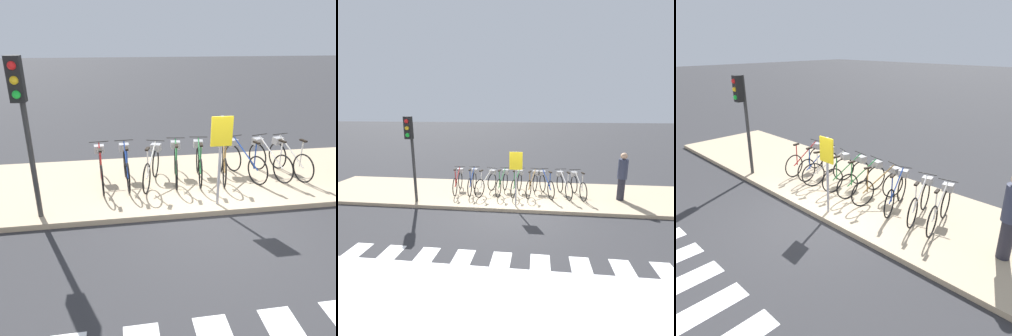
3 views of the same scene
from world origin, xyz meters
TOP-DOWN VIEW (x-y plane):
  - ground_plane at (0.00, 0.00)m, footprint 120.00×120.00m
  - sidewalk at (0.00, 1.74)m, footprint 16.60×3.48m
  - parked_bicycle_0 at (-2.40, 1.69)m, footprint 0.46×1.69m
  - parked_bicycle_1 at (-1.80, 1.72)m, footprint 0.46×1.70m
  - parked_bicycle_2 at (-1.18, 1.61)m, footprint 0.67×1.62m
  - parked_bicycle_3 at (-0.58, 1.73)m, footprint 0.46×1.68m
  - parked_bicycle_4 at (0.00, 1.73)m, footprint 0.47×1.68m
  - parked_bicycle_5 at (0.62, 1.69)m, footprint 0.56×1.66m
  - parked_bicycle_6 at (1.13, 1.69)m, footprint 0.65×1.63m
  - parked_bicycle_7 at (1.81, 1.69)m, footprint 0.59×1.65m
  - parked_bicycle_8 at (2.34, 1.67)m, footprint 0.52×1.67m
  - pedestrian at (3.86, 1.42)m, footprint 0.34×0.34m
  - traffic_light at (-3.57, 0.23)m, footprint 0.24×0.40m
  - sign_post at (0.07, 0.29)m, footprint 0.44×0.07m

SIDE VIEW (x-z plane):
  - ground_plane at x=0.00m, z-range 0.00..0.00m
  - sidewalk at x=0.00m, z-range 0.00..0.12m
  - parked_bicycle_0 at x=-2.40m, z-range 0.05..1.09m
  - parked_bicycle_1 at x=-1.80m, z-range 0.05..1.09m
  - parked_bicycle_2 at x=-1.18m, z-range 0.05..1.09m
  - parked_bicycle_3 at x=-0.58m, z-range 0.05..1.09m
  - parked_bicycle_4 at x=0.00m, z-range 0.05..1.09m
  - parked_bicycle_5 at x=0.62m, z-range 0.05..1.09m
  - parked_bicycle_6 at x=1.13m, z-range 0.05..1.09m
  - parked_bicycle_7 at x=1.81m, z-range 0.05..1.09m
  - parked_bicycle_8 at x=2.34m, z-range 0.05..1.09m
  - pedestrian at x=3.86m, z-range 0.17..1.94m
  - sign_post at x=0.07m, z-range 0.47..2.38m
  - traffic_light at x=-3.57m, z-range 0.80..3.85m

